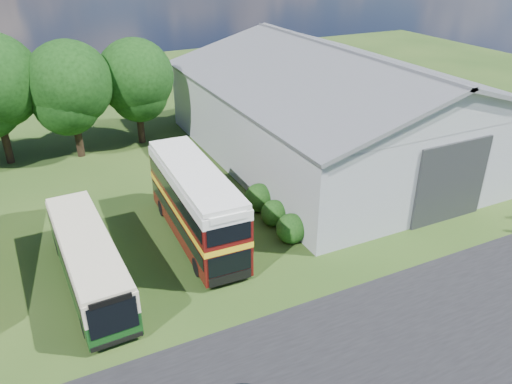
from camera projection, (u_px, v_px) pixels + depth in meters
ground at (245, 341)px, 20.96m from camera, size 120.00×120.00×0.00m
asphalt_road at (346, 366)px, 19.73m from camera, size 60.00×8.00×0.02m
storage_shed at (335, 100)px, 37.74m from camera, size 18.80×24.80×8.15m
tree_right_a at (69, 84)px, 36.26m from camera, size 6.26×6.26×8.83m
tree_right_b at (135, 77)px, 38.97m from camera, size 5.98×5.98×8.45m
shrub_front at (291, 240)px, 27.95m from camera, size 1.70×1.70×1.70m
shrub_mid at (274, 224)px, 29.56m from camera, size 1.60×1.60×1.60m
shrub_back at (259, 209)px, 31.16m from camera, size 1.80×1.80×1.80m
bus_green_single at (88, 260)px, 23.74m from camera, size 2.64×9.94×2.72m
bus_maroon_double at (196, 204)px, 27.23m from camera, size 2.79×10.00×4.27m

